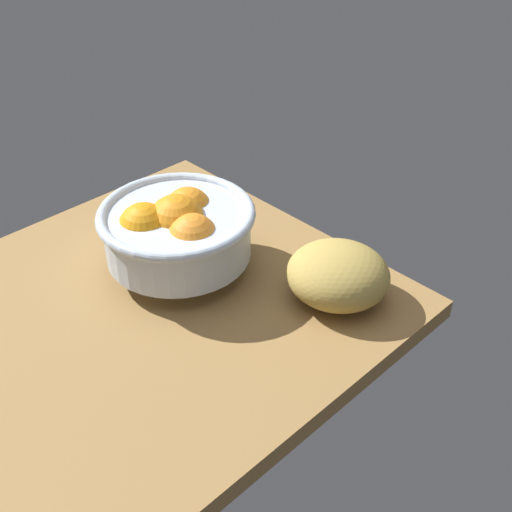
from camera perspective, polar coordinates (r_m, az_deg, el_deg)
The scene contains 3 objects.
ground_plane at distance 94.94cm, azimuth -11.73°, elevation -6.12°, with size 74.17×61.54×3.00cm, color olive.
fruit_bowl at distance 97.49cm, azimuth -6.98°, elevation 2.32°, with size 23.48×23.48×12.81cm.
bread_loaf at distance 93.64cm, azimuth 7.20°, elevation -1.64°, with size 14.91×13.92×8.52cm, color #B09547.
Camera 1 is at (34.32, 62.58, 61.10)cm, focal length 45.55 mm.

